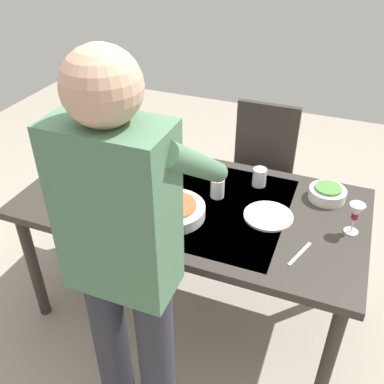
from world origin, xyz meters
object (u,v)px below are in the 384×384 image
Objects in this scene: serving_bowl_pasta at (173,210)px; dinner_plate_near at (268,216)px; water_cup_far_right at (126,187)px; water_cup_near_left at (108,202)px; water_cup_far_left at (217,188)px; dinner_plate_far at (86,176)px; side_bowl_salad at (327,193)px; wine_bottle at (107,208)px; person_server at (126,260)px; chair_near at (260,166)px; water_cup_near_right at (259,177)px; wine_glass_left at (356,213)px; dining_table at (192,212)px.

serving_bowl_pasta is 1.30× the size of dinner_plate_near.
dinner_plate_near is at bearing -173.56° from water_cup_far_right.
water_cup_near_left is 1.08× the size of water_cup_far_left.
dinner_plate_near is at bearing -179.26° from dinner_plate_far.
wine_bottle is at bearing 33.86° from side_bowl_salad.
side_bowl_salad is at bearing -121.53° from person_server.
dinner_plate_near is 0.98m from dinner_plate_far.
side_bowl_salad is at bearing -152.69° from water_cup_near_left.
dinner_plate_far is at bearing -44.54° from wine_bottle.
serving_bowl_pasta is (-0.30, -0.08, -0.02)m from water_cup_near_left.
chair_near is 0.78m from water_cup_far_left.
serving_bowl_pasta is at bearing 20.05° from dinner_plate_near.
water_cup_near_right is (-0.54, -0.59, -0.06)m from wine_bottle.
wine_bottle is at bearing 38.82° from serving_bowl_pasta.
chair_near is 0.76m from side_bowl_salad.
water_cup_near_left is at bearing 86.29° from water_cup_far_right.
water_cup_far_left is 0.71m from dinner_plate_far.
wine_glass_left is 1.08m from water_cup_far_right.
water_cup_near_left is at bearing -58.73° from wine_bottle.
dining_table is 7.27× the size of dinner_plate_far.
water_cup_far_left is at bearing 46.37° from water_cup_near_right.
person_server is 15.61× the size of water_cup_near_left.
wine_glass_left is at bearing 175.75° from water_cup_far_left.
water_cup_far_right reaches higher than water_cup_near_right.
water_cup_near_left is 0.60× the size of side_bowl_salad.
dining_table is 17.49× the size of water_cup_near_right.
chair_near is 0.63m from water_cup_near_right.
wine_glass_left is 1.58× the size of water_cup_near_right.
wine_glass_left reaches higher than dinner_plate_far.
water_cup_far_right is (0.35, -0.62, -0.17)m from person_server.
chair_near is 1.14m from dinner_plate_far.
dinner_plate_far is (0.70, 0.09, -0.04)m from water_cup_far_left.
chair_near is at bearing -50.77° from side_bowl_salad.
dinner_plate_near is (-0.28, 0.07, -0.04)m from water_cup_far_left.
water_cup_far_left reaches higher than water_cup_near_right.
water_cup_near_right is 0.42× the size of dinner_plate_far.
water_cup_far_left is at bearing -95.39° from person_server.
side_bowl_salad reaches higher than dinner_plate_near.
serving_bowl_pasta is (0.20, 0.96, 0.25)m from chair_near.
wine_glass_left is at bearing 154.84° from water_cup_near_right.
dining_table is 0.77m from wine_glass_left.
water_cup_far_left is (0.06, 0.73, 0.27)m from chair_near.
person_server is at bearing 132.71° from dinner_plate_far.
wine_glass_left is 1.40× the size of water_cup_near_left.
water_cup_near_right is 0.51m from serving_bowl_pasta.
water_cup_near_left is 0.16m from water_cup_far_right.
side_bowl_salad is at bearing -59.29° from wine_glass_left.
side_bowl_salad is 0.35m from dinner_plate_near.
water_cup_far_right is at bearing 166.58° from dinner_plate_far.
dining_table is 0.39m from dinner_plate_near.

